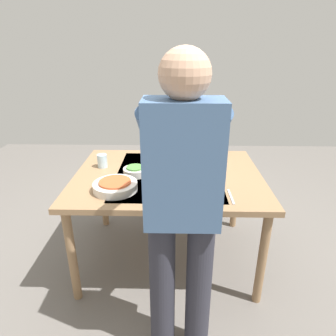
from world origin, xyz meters
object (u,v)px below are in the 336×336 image
object	(u,v)px
person_server	(182,205)
water_cup_near_left	(167,171)
side_bowl_salad	(135,171)
dinner_plate_near	(177,161)
wine_glass_left	(223,144)
water_cup_near_right	(102,161)
serving_bowl_pasta	(115,186)
chair_near	(174,160)
dining_table	(168,183)
wine_bottle	(188,187)

from	to	relation	value
person_server	water_cup_near_left	distance (m)	0.77
water_cup_near_left	side_bowl_salad	world-z (taller)	water_cup_near_left
water_cup_near_left	dinner_plate_near	distance (m)	0.32
person_server	wine_glass_left	distance (m)	1.30
water_cup_near_right	side_bowl_salad	size ratio (longest dim) A/B	0.59
person_server	serving_bowl_pasta	xyz separation A→B (m)	(0.44, -0.52, -0.16)
chair_near	serving_bowl_pasta	xyz separation A→B (m)	(0.40, 1.20, 0.27)
wine_glass_left	water_cup_near_right	distance (m)	1.06
dining_table	water_cup_near_right	size ratio (longest dim) A/B	13.36
water_cup_near_left	wine_glass_left	bearing A→B (deg)	-134.62
wine_glass_left	water_cup_near_left	distance (m)	0.69
water_cup_near_right	dinner_plate_near	bearing A→B (deg)	-167.80
dining_table	water_cup_near_left	bearing A→B (deg)	84.24
side_bowl_salad	water_cup_near_left	bearing A→B (deg)	172.82
person_server	water_cup_near_left	bearing A→B (deg)	-83.01
dinner_plate_near	chair_near	bearing A→B (deg)	-88.06
person_server	water_cup_near_left	xyz separation A→B (m)	(0.09, -0.75, -0.15)
side_bowl_salad	dinner_plate_near	size ratio (longest dim) A/B	0.78
wine_glass_left	dinner_plate_near	bearing A→B (deg)	23.54
wine_glass_left	water_cup_near_left	xyz separation A→B (m)	(0.48, 0.49, -0.06)
chair_near	wine_bottle	distance (m)	1.40
side_bowl_salad	dinner_plate_near	bearing A→B (deg)	-138.37
chair_near	wine_glass_left	bearing A→B (deg)	131.80
dining_table	serving_bowl_pasta	bearing A→B (deg)	38.25
water_cup_near_left	chair_near	bearing A→B (deg)	-92.89
wine_bottle	serving_bowl_pasta	xyz separation A→B (m)	(0.48, -0.16, -0.08)
dining_table	water_cup_near_left	world-z (taller)	water_cup_near_left
dining_table	person_server	size ratio (longest dim) A/B	0.84
wine_glass_left	water_cup_near_left	world-z (taller)	wine_glass_left
wine_bottle	water_cup_near_left	world-z (taller)	wine_bottle
dining_table	side_bowl_salad	world-z (taller)	side_bowl_salad
water_cup_near_left	dining_table	bearing A→B (deg)	-95.76
wine_glass_left	water_cup_near_right	size ratio (longest dim) A/B	1.42
wine_bottle	dinner_plate_near	world-z (taller)	wine_bottle
side_bowl_salad	dinner_plate_near	world-z (taller)	side_bowl_salad
water_cup_near_right	wine_glass_left	bearing A→B (deg)	-163.00
wine_glass_left	serving_bowl_pasta	xyz separation A→B (m)	(0.83, 0.71, -0.07)
dining_table	wine_bottle	xyz separation A→B (m)	(-0.13, 0.43, 0.18)
wine_glass_left	side_bowl_salad	world-z (taller)	wine_glass_left
chair_near	side_bowl_salad	world-z (taller)	chair_near
person_server	dinner_plate_near	world-z (taller)	person_server
person_server	side_bowl_salad	xyz separation A→B (m)	(0.33, -0.78, -0.16)
chair_near	wine_bottle	world-z (taller)	wine_bottle
dining_table	person_server	bearing A→B (deg)	96.16
person_server	water_cup_near_right	xyz separation A→B (m)	(0.62, -0.93, -0.14)
wine_bottle	water_cup_near_left	distance (m)	0.41
water_cup_near_left	dinner_plate_near	size ratio (longest dim) A/B	0.40
water_cup_near_left	serving_bowl_pasta	world-z (taller)	water_cup_near_left
chair_near	wine_glass_left	world-z (taller)	wine_glass_left
dining_table	serving_bowl_pasta	distance (m)	0.46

